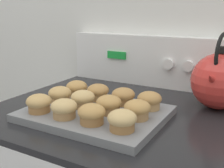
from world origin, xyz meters
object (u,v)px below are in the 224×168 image
(muffin_r0_c0, at_px, (39,103))
(muffin_r1_c2, at_px, (109,104))
(muffin_r2_c2, at_px, (123,96))
(muffin_r1_c1, at_px, (83,99))
(tea_kettle, at_px, (219,80))
(muffin_r1_c3, at_px, (137,109))
(muffin_r0_c2, at_px, (92,114))
(muffin_r0_c3, at_px, (122,120))
(muffin_r2_c3, at_px, (149,100))
(muffin_pan, at_px, (96,113))
(muffin_r1_c0, at_px, (60,95))
(muffin_r2_c0, at_px, (77,88))
(muffin_r0_c1, at_px, (64,109))
(muffin_r2_c1, at_px, (98,92))

(muffin_r0_c0, xyz_separation_m, muffin_r1_c2, (0.18, 0.09, 0.00))
(muffin_r2_c2, bearing_deg, muffin_r1_c1, -137.93)
(tea_kettle, bearing_deg, muffin_r1_c3, -122.66)
(muffin_r0_c2, distance_m, muffin_r1_c3, 0.12)
(muffin_r0_c3, height_order, muffin_r2_c3, same)
(muffin_pan, height_order, muffin_r1_c3, muffin_r1_c3)
(muffin_r1_c0, distance_m, tea_kettle, 0.50)
(muffin_r0_c3, bearing_deg, muffin_pan, 146.59)
(muffin_r0_c0, bearing_deg, muffin_r2_c3, 34.04)
(muffin_r0_c2, xyz_separation_m, tea_kettle, (0.25, 0.34, 0.05))
(muffin_r1_c0, distance_m, muffin_r2_c0, 0.09)
(muffin_r0_c1, height_order, muffin_r0_c2, same)
(muffin_pan, relative_size, muffin_r0_c2, 5.51)
(muffin_r0_c3, distance_m, muffin_r2_c2, 0.19)
(muffin_pan, relative_size, muffin_r0_c3, 5.51)
(muffin_r0_c0, distance_m, muffin_r1_c2, 0.20)
(muffin_r2_c0, bearing_deg, muffin_pan, -33.91)
(muffin_r0_c0, xyz_separation_m, muffin_r2_c2, (0.18, 0.18, 0.00))
(muffin_r0_c1, relative_size, tea_kettle, 0.30)
(muffin_r0_c2, distance_m, muffin_r1_c1, 0.13)
(muffin_r1_c3, xyz_separation_m, muffin_r2_c3, (-0.00, 0.09, 0.00))
(muffin_r0_c1, distance_m, muffin_r1_c3, 0.20)
(muffin_r2_c2, bearing_deg, muffin_pan, -118.66)
(muffin_r0_c1, bearing_deg, muffin_r1_c0, 134.49)
(muffin_r0_c3, xyz_separation_m, muffin_r1_c3, (0.00, 0.09, 0.00))
(muffin_r0_c2, height_order, muffin_r1_c2, same)
(muffin_r1_c2, relative_size, muffin_r2_c2, 1.00)
(muffin_r2_c3, bearing_deg, muffin_r1_c0, -162.18)
(muffin_r2_c0, bearing_deg, tea_kettle, 21.23)
(muffin_pan, xyz_separation_m, muffin_r0_c0, (-0.13, -0.09, 0.04))
(muffin_pan, bearing_deg, muffin_r0_c1, -114.65)
(muffin_r0_c2, height_order, muffin_r1_c0, same)
(muffin_r2_c0, xyz_separation_m, muffin_r2_c1, (0.09, -0.00, 0.00))
(tea_kettle, bearing_deg, muffin_r2_c0, -158.77)
(muffin_pan, distance_m, muffin_r2_c2, 0.10)
(muffin_r1_c0, relative_size, muffin_r2_c3, 1.00)
(muffin_pan, relative_size, muffin_r0_c1, 5.51)
(muffin_r2_c1, bearing_deg, muffin_r2_c2, -0.15)
(muffin_r1_c0, bearing_deg, muffin_r2_c3, 17.82)
(muffin_r2_c2, relative_size, tea_kettle, 0.30)
(muffin_pan, bearing_deg, muffin_r2_c1, 117.77)
(muffin_r0_c0, xyz_separation_m, muffin_r0_c2, (0.18, 0.00, 0.00))
(muffin_r0_c2, bearing_deg, muffin_r0_c3, 0.20)
(muffin_r2_c1, xyz_separation_m, tea_kettle, (0.34, 0.17, 0.05))
(muffin_r2_c3, distance_m, tea_kettle, 0.24)
(muffin_pan, relative_size, muffin_r1_c3, 5.51)
(muffin_r1_c0, xyz_separation_m, muffin_r1_c1, (0.09, 0.00, 0.00))
(muffin_r1_c1, bearing_deg, muffin_r1_c3, -0.94)
(muffin_pan, bearing_deg, muffin_r2_c0, 146.09)
(muffin_r1_c0, bearing_deg, muffin_pan, -0.95)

